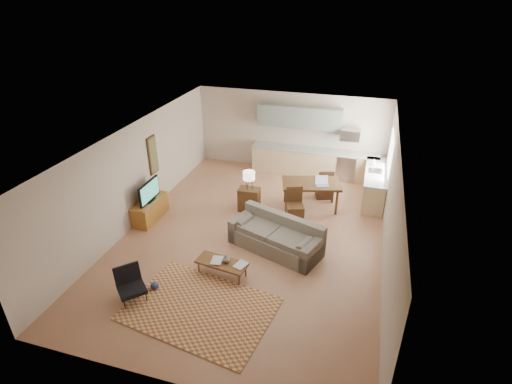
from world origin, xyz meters
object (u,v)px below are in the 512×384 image
(armchair, at_px, (131,286))
(coffee_table, at_px, (222,268))
(sofa, at_px, (276,235))
(console_table, at_px, (249,200))
(tv_credenza, at_px, (150,209))
(dining_table, at_px, (310,195))

(armchair, bearing_deg, coffee_table, -6.08)
(sofa, relative_size, console_table, 3.42)
(sofa, distance_m, armchair, 3.52)
(tv_credenza, bearing_deg, console_table, 25.99)
(tv_credenza, relative_size, console_table, 1.80)
(sofa, xyz_separation_m, armchair, (-2.42, -2.56, -0.06))
(dining_table, bearing_deg, sofa, -116.63)
(console_table, distance_m, dining_table, 1.78)
(coffee_table, height_order, dining_table, dining_table)
(armchair, distance_m, console_table, 4.38)
(coffee_table, height_order, tv_credenza, tv_credenza)
(armchair, distance_m, tv_credenza, 3.25)
(sofa, height_order, armchair, sofa)
(sofa, height_order, tv_credenza, sofa)
(coffee_table, relative_size, dining_table, 0.72)
(console_table, bearing_deg, tv_credenza, -155.93)
(coffee_table, height_order, console_table, console_table)
(armchair, height_order, console_table, armchair)
(sofa, height_order, coffee_table, sofa)
(coffee_table, bearing_deg, armchair, -131.38)
(console_table, height_order, dining_table, dining_table)
(dining_table, bearing_deg, armchair, -135.79)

